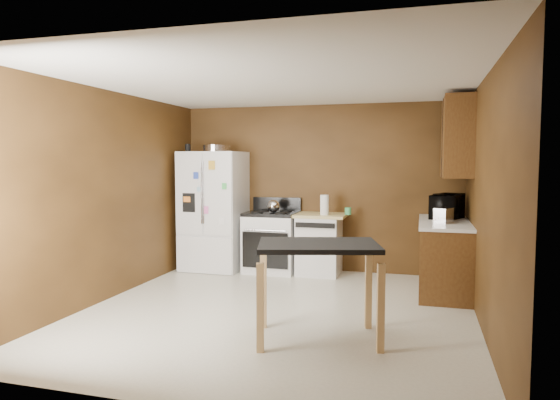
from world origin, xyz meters
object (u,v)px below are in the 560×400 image
at_px(roasting_pan, 217,148).
at_px(green_canister, 348,211).
at_px(paper_towel, 324,205).
at_px(refrigerator, 214,211).
at_px(dishwasher, 319,244).
at_px(toaster, 444,215).
at_px(kettle, 274,206).
at_px(pen_cup, 188,148).
at_px(microwave, 447,207).
at_px(island, 318,259).
at_px(gas_range, 272,241).

distance_m(roasting_pan, green_canister, 2.20).
distance_m(paper_towel, green_canister, 0.36).
xyz_separation_m(refrigerator, dishwasher, (1.63, 0.09, -0.45)).
relative_size(toaster, refrigerator, 0.14).
relative_size(kettle, dishwasher, 0.21).
distance_m(pen_cup, refrigerator, 1.04).
relative_size(roasting_pan, dishwasher, 0.47).
relative_size(microwave, refrigerator, 0.30).
bearing_deg(roasting_pan, island, -50.93).
bearing_deg(kettle, microwave, -3.16).
xyz_separation_m(refrigerator, gas_range, (0.91, 0.06, -0.44)).
height_order(green_canister, toaster, toaster).
bearing_deg(paper_towel, green_canister, 23.56).
bearing_deg(green_canister, pen_cup, -175.97).
relative_size(roasting_pan, refrigerator, 0.23).
xyz_separation_m(green_canister, toaster, (1.28, -0.73, 0.05)).
relative_size(roasting_pan, toaster, 1.64).
height_order(paper_towel, refrigerator, refrigerator).
bearing_deg(pen_cup, gas_range, 5.80).
height_order(pen_cup, dishwasher, pen_cup).
height_order(green_canister, island, green_canister).
distance_m(microwave, dishwasher, 1.87).
distance_m(pen_cup, paper_towel, 2.27).
xyz_separation_m(kettle, gas_range, (-0.04, 0.05, -0.53)).
xyz_separation_m(roasting_pan, island, (2.11, -2.60, -1.10)).
height_order(paper_towel, toaster, paper_towel).
bearing_deg(microwave, gas_range, 109.85).
distance_m(kettle, green_canister, 1.10).
relative_size(kettle, refrigerator, 0.10).
distance_m(toaster, island, 2.28).
distance_m(roasting_pan, paper_towel, 1.87).
relative_size(kettle, toaster, 0.74).
xyz_separation_m(pen_cup, island, (2.54, -2.50, -1.10)).
bearing_deg(refrigerator, paper_towel, -1.27).
bearing_deg(dishwasher, kettle, -173.83).
height_order(pen_cup, green_canister, pen_cup).
distance_m(roasting_pan, microwave, 3.44).
xyz_separation_m(roasting_pan, paper_towel, (1.68, -0.07, -0.82)).
relative_size(pen_cup, gas_range, 0.11).
relative_size(pen_cup, paper_towel, 0.42).
bearing_deg(roasting_pan, dishwasher, 2.08).
height_order(green_canister, microwave, microwave).
height_order(toaster, microwave, microwave).
bearing_deg(pen_cup, roasting_pan, 12.86).
distance_m(pen_cup, kettle, 1.60).
relative_size(pen_cup, kettle, 0.64).
distance_m(pen_cup, microwave, 3.86).
relative_size(toaster, dishwasher, 0.28).
bearing_deg(dishwasher, pen_cup, -175.57).
bearing_deg(toaster, pen_cup, -163.82).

